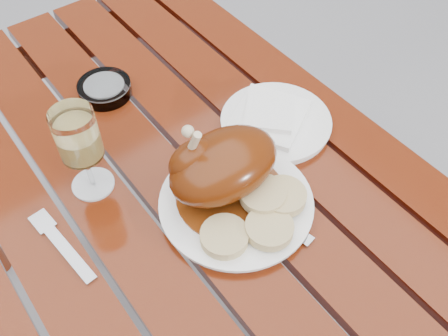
# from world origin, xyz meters

# --- Properties ---
(ground) EXTENTS (60.00, 60.00, 0.00)m
(ground) POSITION_xyz_m (0.00, 0.00, 0.00)
(ground) COLOR slate
(ground) RESTS_ON ground
(table) EXTENTS (0.80, 1.20, 0.75)m
(table) POSITION_xyz_m (0.00, 0.00, 0.38)
(table) COLOR #67270C
(table) RESTS_ON ground
(dinner_plate) EXTENTS (0.32, 0.32, 0.02)m
(dinner_plate) POSITION_xyz_m (0.06, -0.13, 0.76)
(dinner_plate) COLOR white
(dinner_plate) RESTS_ON table
(roast_duck) EXTENTS (0.20, 0.19, 0.14)m
(roast_duck) POSITION_xyz_m (0.06, -0.08, 0.82)
(roast_duck) COLOR #62280B
(roast_duck) RESTS_ON dinner_plate
(bread_dumplings) EXTENTS (0.20, 0.13, 0.03)m
(bread_dumplings) POSITION_xyz_m (0.07, -0.18, 0.78)
(bread_dumplings) COLOR tan
(bread_dumplings) RESTS_ON dinner_plate
(wine_glass) EXTENTS (0.09, 0.09, 0.17)m
(wine_glass) POSITION_xyz_m (-0.11, 0.06, 0.84)
(wine_glass) COLOR tan
(wine_glass) RESTS_ON table
(side_plate) EXTENTS (0.25, 0.25, 0.02)m
(side_plate) POSITION_xyz_m (0.24, -0.02, 0.76)
(side_plate) COLOR white
(side_plate) RESTS_ON table
(napkin) EXTENTS (0.18, 0.18, 0.01)m
(napkin) POSITION_xyz_m (0.23, -0.01, 0.77)
(napkin) COLOR white
(napkin) RESTS_ON side_plate
(ashtray) EXTENTS (0.11, 0.11, 0.03)m
(ashtray) POSITION_xyz_m (0.02, 0.26, 0.76)
(ashtray) COLOR #B2B7BC
(ashtray) RESTS_ON table
(fork) EXTENTS (0.03, 0.16, 0.01)m
(fork) POSITION_xyz_m (-0.20, -0.03, 0.75)
(fork) COLOR gray
(fork) RESTS_ON table
(knife) EXTENTS (0.06, 0.22, 0.01)m
(knife) POSITION_xyz_m (0.09, -0.15, 0.75)
(knife) COLOR gray
(knife) RESTS_ON table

